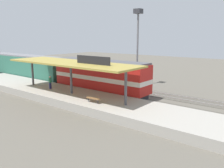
{
  "coord_description": "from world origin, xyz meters",
  "views": [
    {
      "loc": [
        -23.51,
        -21.23,
        7.75
      ],
      "look_at": [
        -1.38,
        -3.71,
        2.0
      ],
      "focal_mm": 38.05,
      "sensor_mm": 36.0,
      "label": 1
    }
  ],
  "objects_px": {
    "locomotive": "(100,76)",
    "passenger_carriage_front": "(25,67)",
    "freight_car": "(89,71)",
    "light_mast": "(138,31)",
    "person_waiting": "(50,82)",
    "platform_bench": "(93,98)"
  },
  "relations": [
    {
      "from": "person_waiting",
      "to": "locomotive",
      "type": "bearing_deg",
      "value": -43.89
    },
    {
      "from": "locomotive",
      "to": "passenger_carriage_front",
      "type": "xyz_separation_m",
      "value": [
        0.0,
        18.0,
        -0.1
      ]
    },
    {
      "from": "person_waiting",
      "to": "freight_car",
      "type": "bearing_deg",
      "value": 12.01
    },
    {
      "from": "platform_bench",
      "to": "person_waiting",
      "type": "bearing_deg",
      "value": 81.57
    },
    {
      "from": "passenger_carriage_front",
      "to": "person_waiting",
      "type": "bearing_deg",
      "value": -109.16
    },
    {
      "from": "light_mast",
      "to": "platform_bench",
      "type": "bearing_deg",
      "value": -166.12
    },
    {
      "from": "platform_bench",
      "to": "freight_car",
      "type": "distance_m",
      "value": 15.17
    },
    {
      "from": "platform_bench",
      "to": "passenger_carriage_front",
      "type": "bearing_deg",
      "value": 74.97
    },
    {
      "from": "locomotive",
      "to": "freight_car",
      "type": "height_order",
      "value": "locomotive"
    },
    {
      "from": "platform_bench",
      "to": "light_mast",
      "type": "distance_m",
      "value": 15.87
    },
    {
      "from": "locomotive",
      "to": "freight_car",
      "type": "relative_size",
      "value": 1.2
    },
    {
      "from": "freight_car",
      "to": "person_waiting",
      "type": "distance_m",
      "value": 9.5
    },
    {
      "from": "platform_bench",
      "to": "passenger_carriage_front",
      "type": "relative_size",
      "value": 0.08
    },
    {
      "from": "light_mast",
      "to": "person_waiting",
      "type": "relative_size",
      "value": 6.84
    },
    {
      "from": "platform_bench",
      "to": "light_mast",
      "type": "relative_size",
      "value": 0.15
    },
    {
      "from": "locomotive",
      "to": "freight_car",
      "type": "bearing_deg",
      "value": 54.65
    },
    {
      "from": "freight_car",
      "to": "light_mast",
      "type": "distance_m",
      "value": 10.32
    },
    {
      "from": "light_mast",
      "to": "freight_car",
      "type": "bearing_deg",
      "value": 113.33
    },
    {
      "from": "locomotive",
      "to": "passenger_carriage_front",
      "type": "height_order",
      "value": "locomotive"
    },
    {
      "from": "freight_car",
      "to": "person_waiting",
      "type": "xyz_separation_m",
      "value": [
        -9.29,
        -1.98,
        -0.12
      ]
    },
    {
      "from": "freight_car",
      "to": "person_waiting",
      "type": "relative_size",
      "value": 7.02
    },
    {
      "from": "passenger_carriage_front",
      "to": "locomotive",
      "type": "bearing_deg",
      "value": -90.0
    }
  ]
}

